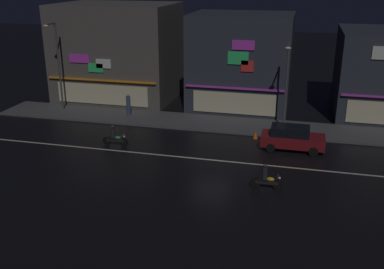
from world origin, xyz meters
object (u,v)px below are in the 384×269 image
Objects in this scene: streetlamp_west at (57,60)px; streetlamp_mid at (286,79)px; traffic_cone at (255,135)px; parked_car_near_kerb at (292,138)px; motorcycle_lead at (114,137)px; pedestrian_on_sidewalk at (128,105)px; motorcycle_following at (266,179)px.

streetlamp_west is 1.14× the size of streetlamp_mid.
streetlamp_west is 18.21m from traffic_cone.
streetlamp_west is at bearing 170.53° from traffic_cone.
parked_car_near_kerb is at bearing -31.34° from traffic_cone.
motorcycle_lead is at bearing -157.77° from traffic_cone.
parked_car_near_kerb is (0.78, -3.79, -3.20)m from streetlamp_mid.
streetlamp_mid is at bearing 101.68° from parked_car_near_kerb.
streetlamp_mid is at bearing 24.82° from motorcycle_lead.
motorcycle_lead is (-12.17, -2.26, -0.24)m from parked_car_near_kerb.
pedestrian_on_sidewalk is 0.97× the size of motorcycle_lead.
pedestrian_on_sidewalk reaches higher than motorcycle_following.
parked_car_near_kerb is (20.12, -4.54, -3.69)m from streetlamp_west.
streetlamp_mid reaches higher than pedestrian_on_sidewalk.
pedestrian_on_sidewalk is 0.43× the size of parked_car_near_kerb.
traffic_cone is at bearing -75.64° from motorcycle_following.
streetlamp_mid reaches higher than traffic_cone.
motorcycle_lead is (7.95, -6.80, -3.93)m from streetlamp_west.
streetlamp_mid is 3.57× the size of pedestrian_on_sidewalk.
motorcycle_lead is at bearing -152.01° from streetlamp_mid.
motorcycle_following is at bearing -96.73° from pedestrian_on_sidewalk.
parked_car_near_kerb is 3.18m from traffic_cone.
streetlamp_west is at bearing -26.27° from motorcycle_following.
parked_car_near_kerb reaches higher than motorcycle_following.
motorcycle_following is at bearing -100.24° from parked_car_near_kerb.
pedestrian_on_sidewalk is 14.42m from parked_car_near_kerb.
traffic_cone is at bearing 148.66° from parked_car_near_kerb.
motorcycle_lead is at bearing -40.53° from streetlamp_west.
motorcycle_lead is at bearing -17.05° from motorcycle_following.
motorcycle_following is at bearing -30.13° from streetlamp_west.
motorcycle_following reaches higher than traffic_cone.
pedestrian_on_sidewalk is 0.97× the size of motorcycle_following.
parked_car_near_kerb is at bearing -78.32° from streetlamp_mid.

